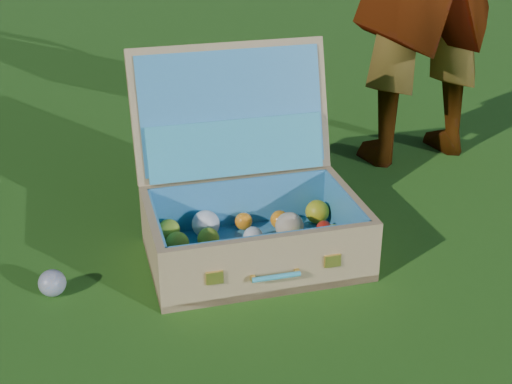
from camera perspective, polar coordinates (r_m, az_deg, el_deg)
The scene contains 3 objects.
ground at distance 1.76m, azimuth 0.91°, elevation -8.22°, with size 60.00×60.00×0.00m, color #215114.
stray_ball at distance 1.81m, azimuth -15.99°, elevation -7.01°, with size 0.07×0.07×0.07m, color #3F67A4.
suitcase at distance 1.89m, azimuth -0.66°, elevation -0.43°, with size 0.68×0.65×0.51m.
Camera 1 is at (0.05, -1.46, 0.98)m, focal length 50.00 mm.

